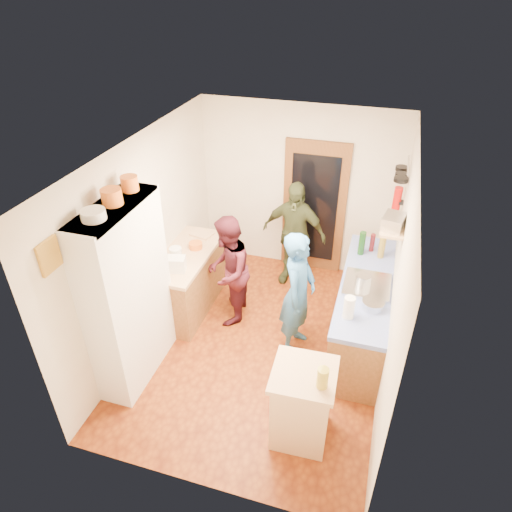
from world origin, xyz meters
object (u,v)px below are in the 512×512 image
at_px(person_back, 294,234).
at_px(right_counter_base, 362,312).
at_px(person_hob, 300,295).
at_px(island_base, 302,406).
at_px(hutch_body, 129,295).
at_px(person_left, 230,270).

bearing_deg(person_back, right_counter_base, -35.31).
relative_size(person_hob, person_back, 1.00).
xyz_separation_m(island_base, person_back, (-0.70, 2.68, 0.39)).
xyz_separation_m(hutch_body, person_back, (1.36, 2.31, -0.28)).
height_order(hutch_body, right_counter_base, hutch_body).
xyz_separation_m(right_counter_base, person_back, (-1.14, 1.01, 0.40)).
relative_size(person_hob, person_left, 1.06).
relative_size(hutch_body, person_hob, 1.33).
distance_m(hutch_body, island_base, 2.20).
height_order(hutch_body, person_left, hutch_body).
xyz_separation_m(hutch_body, person_hob, (1.75, 0.90, -0.28)).
bearing_deg(right_counter_base, hutch_body, -152.53).
bearing_deg(person_back, person_hob, -68.41).
xyz_separation_m(person_left, person_back, (0.62, 1.08, 0.05)).
xyz_separation_m(right_counter_base, person_left, (-1.76, -0.07, 0.36)).
bearing_deg(hutch_body, person_back, 59.52).
distance_m(hutch_body, person_back, 2.70).
xyz_separation_m(hutch_body, person_left, (0.74, 1.23, -0.32)).
distance_m(right_counter_base, island_base, 1.73).
distance_m(island_base, person_hob, 1.36).
bearing_deg(person_hob, island_base, -160.73).
height_order(right_counter_base, island_base, island_base).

